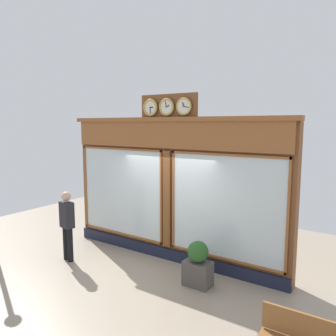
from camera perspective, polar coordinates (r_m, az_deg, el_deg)
ground_plane at (r=6.44m, az=-15.24°, el=-23.17°), size 14.00×14.00×0.00m
shop_facade at (r=7.91m, az=0.50°, el=-3.54°), size 5.92×0.42×3.95m
pedestrian at (r=8.30m, az=-17.09°, el=-9.07°), size 0.40×0.29×1.69m
planter_box at (r=7.04m, az=5.17°, el=-17.77°), size 0.56×0.36×0.51m
planter_shrub at (r=6.85m, az=5.22°, el=-14.23°), size 0.43×0.43×0.43m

